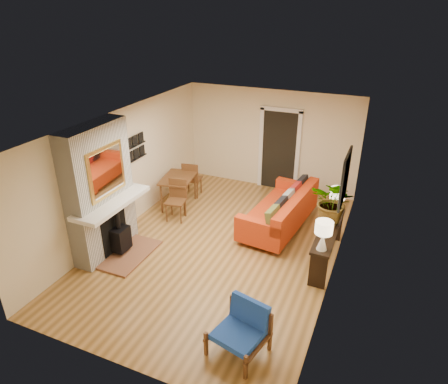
{
  "coord_description": "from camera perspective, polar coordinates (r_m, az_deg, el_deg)",
  "views": [
    {
      "loc": [
        2.81,
        -6.3,
        4.55
      ],
      "look_at": [
        0.0,
        0.2,
        1.15
      ],
      "focal_mm": 32.0,
      "sensor_mm": 36.0,
      "label": 1
    }
  ],
  "objects": [
    {
      "name": "dining_table",
      "position": [
        9.59,
        -6.12,
        1.25
      ],
      "size": [
        0.94,
        1.77,
        0.93
      ],
      "color": "brown",
      "rests_on": "ground"
    },
    {
      "name": "room_shell",
      "position": [
        9.78,
        8.99,
        5.55
      ],
      "size": [
        6.5,
        6.5,
        6.5
      ],
      "color": "#B38245",
      "rests_on": "ground"
    },
    {
      "name": "blue_chair",
      "position": [
        5.94,
        2.67,
        -18.62
      ],
      "size": [
        0.86,
        0.85,
        0.75
      ],
      "color": "brown",
      "rests_on": "ground"
    },
    {
      "name": "console_table",
      "position": [
        7.78,
        14.66,
        -6.02
      ],
      "size": [
        0.34,
        1.85,
        0.72
      ],
      "color": "black",
      "rests_on": "ground"
    },
    {
      "name": "ottoman",
      "position": [
        8.41,
        5.16,
        -5.49
      ],
      "size": [
        0.79,
        0.79,
        0.37
      ],
      "color": "silver",
      "rests_on": "ground"
    },
    {
      "name": "lamp_far",
      "position": [
        8.14,
        15.86,
        -0.77
      ],
      "size": [
        0.3,
        0.3,
        0.54
      ],
      "color": "white",
      "rests_on": "console_table"
    },
    {
      "name": "fireplace",
      "position": [
        7.89,
        -17.06,
        -0.37
      ],
      "size": [
        1.09,
        1.68,
        2.6
      ],
      "color": "white",
      "rests_on": "ground"
    },
    {
      "name": "houseplant",
      "position": [
        7.72,
        15.4,
        -1.36
      ],
      "size": [
        0.93,
        0.85,
        0.88
      ],
      "primitive_type": "imported",
      "rotation": [
        0.0,
        0.0,
        -0.24
      ],
      "color": "#1E5919",
      "rests_on": "console_table"
    },
    {
      "name": "sofa",
      "position": [
        8.8,
        8.42,
        -2.74
      ],
      "size": [
        1.25,
        2.43,
        0.92
      ],
      "color": "silver",
      "rests_on": "ground"
    },
    {
      "name": "lamp_near",
      "position": [
        6.9,
        14.02,
        -5.59
      ],
      "size": [
        0.3,
        0.3,
        0.54
      ],
      "color": "white",
      "rests_on": "console_table"
    }
  ]
}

